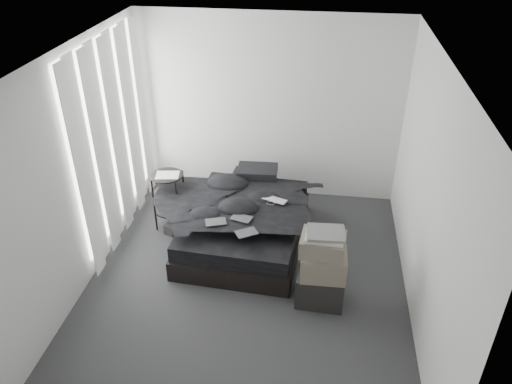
# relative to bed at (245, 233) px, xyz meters

# --- Properties ---
(floor) EXTENTS (3.60, 4.20, 0.01)m
(floor) POSITION_rel_bed_xyz_m (0.14, -0.80, -0.13)
(floor) COLOR #323335
(floor) RESTS_ON ground
(ceiling) EXTENTS (3.60, 4.20, 0.01)m
(ceiling) POSITION_rel_bed_xyz_m (0.14, -0.80, 2.47)
(ceiling) COLOR white
(ceiling) RESTS_ON ground
(wall_back) EXTENTS (3.60, 0.01, 2.60)m
(wall_back) POSITION_rel_bed_xyz_m (0.14, 1.30, 1.17)
(wall_back) COLOR silver
(wall_back) RESTS_ON ground
(wall_front) EXTENTS (3.60, 0.01, 2.60)m
(wall_front) POSITION_rel_bed_xyz_m (0.14, -2.90, 1.17)
(wall_front) COLOR silver
(wall_front) RESTS_ON ground
(wall_left) EXTENTS (0.01, 4.20, 2.60)m
(wall_left) POSITION_rel_bed_xyz_m (-1.66, -0.80, 1.17)
(wall_left) COLOR silver
(wall_left) RESTS_ON ground
(wall_right) EXTENTS (0.01, 4.20, 2.60)m
(wall_right) POSITION_rel_bed_xyz_m (1.94, -0.80, 1.17)
(wall_right) COLOR silver
(wall_right) RESTS_ON ground
(window_left) EXTENTS (0.02, 2.00, 2.30)m
(window_left) POSITION_rel_bed_xyz_m (-1.64, 0.10, 1.22)
(window_left) COLOR white
(window_left) RESTS_ON wall_left
(curtain_left) EXTENTS (0.06, 2.12, 2.48)m
(curtain_left) POSITION_rel_bed_xyz_m (-1.59, 0.10, 1.15)
(curtain_left) COLOR white
(curtain_left) RESTS_ON wall_left
(bed) EXTENTS (1.53, 1.95, 0.25)m
(bed) POSITION_rel_bed_xyz_m (0.00, 0.00, 0.00)
(bed) COLOR black
(bed) RESTS_ON floor
(mattress) EXTENTS (1.47, 1.89, 0.20)m
(mattress) POSITION_rel_bed_xyz_m (0.00, 0.00, 0.23)
(mattress) COLOR black
(mattress) RESTS_ON bed
(duvet) EXTENTS (1.47, 1.68, 0.22)m
(duvet) POSITION_rel_bed_xyz_m (-0.00, -0.05, 0.44)
(duvet) COLOR black
(duvet) RESTS_ON mattress
(pillow_lower) EXTENTS (0.58, 0.41, 0.13)m
(pillow_lower) POSITION_rel_bed_xyz_m (-0.00, 0.73, 0.39)
(pillow_lower) COLOR black
(pillow_lower) RESTS_ON mattress
(pillow_upper) EXTENTS (0.54, 0.39, 0.12)m
(pillow_upper) POSITION_rel_bed_xyz_m (0.06, 0.71, 0.51)
(pillow_upper) COLOR black
(pillow_upper) RESTS_ON pillow_lower
(laptop) EXTENTS (0.35, 0.29, 0.02)m
(laptop) POSITION_rel_bed_xyz_m (0.35, 0.02, 0.56)
(laptop) COLOR silver
(laptop) RESTS_ON duvet
(comic_a) EXTENTS (0.27, 0.22, 0.01)m
(comic_a) POSITION_rel_bed_xyz_m (-0.26, -0.48, 0.55)
(comic_a) COLOR black
(comic_a) RESTS_ON duvet
(comic_b) EXTENTS (0.27, 0.21, 0.01)m
(comic_b) POSITION_rel_bed_xyz_m (0.02, -0.37, 0.55)
(comic_b) COLOR black
(comic_b) RESTS_ON duvet
(comic_c) EXTENTS (0.28, 0.25, 0.01)m
(comic_c) POSITION_rel_bed_xyz_m (0.12, -0.64, 0.56)
(comic_c) COLOR black
(comic_c) RESTS_ON duvet
(side_stand) EXTENTS (0.42, 0.42, 0.76)m
(side_stand) POSITION_rel_bed_xyz_m (-1.04, 0.24, 0.25)
(side_stand) COLOR black
(side_stand) RESTS_ON floor
(papers) EXTENTS (0.32, 0.26, 0.02)m
(papers) POSITION_rel_bed_xyz_m (-1.03, 0.23, 0.64)
(papers) COLOR white
(papers) RESTS_ON side_stand
(floor_books) EXTENTS (0.21, 0.24, 0.14)m
(floor_books) POSITION_rel_bed_xyz_m (-0.98, 0.07, -0.06)
(floor_books) COLOR black
(floor_books) RESTS_ON floor
(box_lower) EXTENTS (0.52, 0.42, 0.37)m
(box_lower) POSITION_rel_bed_xyz_m (0.98, -0.95, 0.06)
(box_lower) COLOR black
(box_lower) RESTS_ON floor
(box_mid) EXTENTS (0.48, 0.39, 0.29)m
(box_mid) POSITION_rel_bed_xyz_m (0.99, -0.96, 0.39)
(box_mid) COLOR #6C6355
(box_mid) RESTS_ON box_lower
(box_upper) EXTENTS (0.48, 0.41, 0.20)m
(box_upper) POSITION_rel_bed_xyz_m (0.97, -0.95, 0.63)
(box_upper) COLOR #6C6355
(box_upper) RESTS_ON box_mid
(art_book_white) EXTENTS (0.40, 0.33, 0.04)m
(art_book_white) POSITION_rel_bed_xyz_m (0.98, -0.95, 0.75)
(art_book_white) COLOR silver
(art_book_white) RESTS_ON box_upper
(art_book_snake) EXTENTS (0.39, 0.32, 0.04)m
(art_book_snake) POSITION_rel_bed_xyz_m (0.99, -0.96, 0.79)
(art_book_snake) COLOR silver
(art_book_snake) RESTS_ON art_book_white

